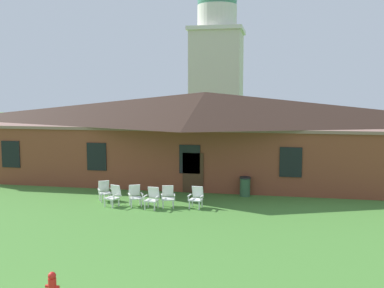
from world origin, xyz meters
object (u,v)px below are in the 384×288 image
Objects in this scene: lawn_chair_near_door at (113,195)px; lawn_chair_far_side at (197,197)px; lawn_chair_middle at (152,197)px; fire_hydrant at (52,288)px; trash_bin at (245,186)px; lawn_chair_right_end at (168,196)px; lawn_chair_left_end at (135,195)px; lawn_chair_by_porch at (105,190)px.

lawn_chair_far_side is (3.82, 0.42, 0.00)m from lawn_chair_near_door.
lawn_chair_middle is 1.00× the size of lawn_chair_far_side.
fire_hydrant is at bearing -89.68° from lawn_chair_middle.
trash_bin is (3.95, 3.17, -0.00)m from lawn_chair_middle.
lawn_chair_middle is 0.76m from lawn_chair_right_end.
lawn_chair_near_door is 1.21× the size of fire_hydrant.
lawn_chair_near_door is 1.88m from lawn_chair_middle.
lawn_chair_middle is 0.98× the size of trash_bin.
lawn_chair_left_end is at bearing 13.93° from lawn_chair_near_door.
fire_hydrant is at bearing -75.07° from lawn_chair_by_porch.
fire_hydrant is 0.81× the size of trash_bin.
lawn_chair_near_door is at bearing -166.07° from lawn_chair_left_end.
lawn_chair_right_end is at bearing -9.38° from lawn_chair_by_porch.
lawn_chair_near_door is 6.59m from trash_bin.
lawn_chair_by_porch is at bearing 159.90° from lawn_chair_middle.
lawn_chair_near_door and lawn_chair_far_side have the same top height.
lawn_chair_middle is at bearing -20.10° from lawn_chair_by_porch.
lawn_chair_left_end and lawn_chair_right_end have the same top height.
lawn_chair_right_end is at bearing 7.98° from lawn_chair_near_door.
lawn_chair_near_door is 2.52m from lawn_chair_right_end.
lawn_chair_near_door is (0.79, -0.89, 0.00)m from lawn_chair_by_porch.
lawn_chair_middle is at bearing -144.95° from lawn_chair_right_end.
trash_bin is (4.86, 2.85, -0.00)m from lawn_chair_left_end.
trash_bin is at bearing 18.32° from lawn_chair_by_porch.
lawn_chair_right_end is at bearing 35.05° from lawn_chair_middle.
lawn_chair_left_end is at bearing -149.66° from trash_bin.
lawn_chair_by_porch is 1.00× the size of lawn_chair_middle.
lawn_chair_by_porch and lawn_chair_far_side have the same top height.
trash_bin is at bearing 72.57° from fire_hydrant.
lawn_chair_middle is at bearing 90.32° from fire_hydrant.
trash_bin is at bearing 52.98° from lawn_chair_far_side.
lawn_chair_far_side is 9.93m from fire_hydrant.
lawn_chair_right_end is 0.98× the size of trash_bin.
trash_bin reaches higher than lawn_chair_left_end.
lawn_chair_far_side is 0.98× the size of trash_bin.
fire_hydrant is at bearing -78.29° from lawn_chair_near_door.
trash_bin is (2.01, 2.66, -0.00)m from lawn_chair_far_side.
lawn_chair_near_door is at bearing 101.71° from fire_hydrant.
trash_bin is at bearing 27.90° from lawn_chair_near_door.
lawn_chair_far_side is at bearing 14.65° from lawn_chair_middle.
lawn_chair_left_end is 0.98× the size of trash_bin.
lawn_chair_middle reaches higher than fire_hydrant.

